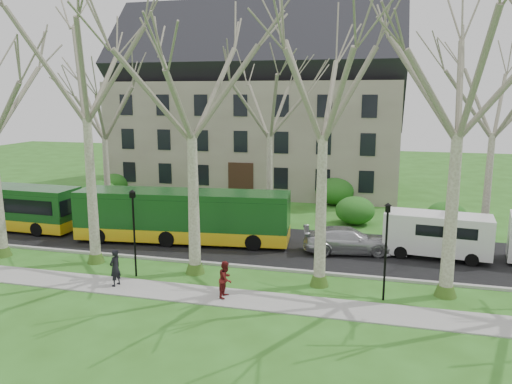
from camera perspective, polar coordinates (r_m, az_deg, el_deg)
ground at (r=24.82m, az=0.14°, el=-9.99°), size 120.00×120.00×0.00m
sidewalk at (r=22.57m, az=-1.45°, el=-12.13°), size 70.00×2.00×0.06m
road at (r=29.88m, az=2.74°, el=-6.23°), size 80.00×8.00×0.06m
curb at (r=26.16m, az=0.96°, el=-8.70°), size 80.00×0.25×0.14m
building at (r=47.90m, az=0.22°, el=10.10°), size 26.50×12.20×16.00m
tree_row_verge at (r=23.52m, az=0.33°, el=6.39°), size 49.00×7.00×14.00m
tree_row_far at (r=34.30m, az=2.51°, el=6.21°), size 33.00×7.00×12.00m
lamp_row at (r=23.08m, az=-0.46°, el=-4.89°), size 36.22×0.22×4.30m
hedges at (r=38.71m, az=-1.48°, el=-0.70°), size 30.60×8.60×2.00m
bus_follow at (r=30.67m, az=-8.37°, el=-2.69°), size 13.14×4.08×3.23m
sedan at (r=28.91m, az=10.44°, el=-5.44°), size 5.33×2.99×1.46m
van_a at (r=29.25m, az=19.95°, el=-4.73°), size 5.80×2.61×2.45m
pedestrian_a at (r=24.57m, az=-15.80°, el=-8.32°), size 0.54×0.71×1.76m
pedestrian_b at (r=22.48m, az=-3.48°, el=-9.90°), size 0.67×0.84×1.65m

